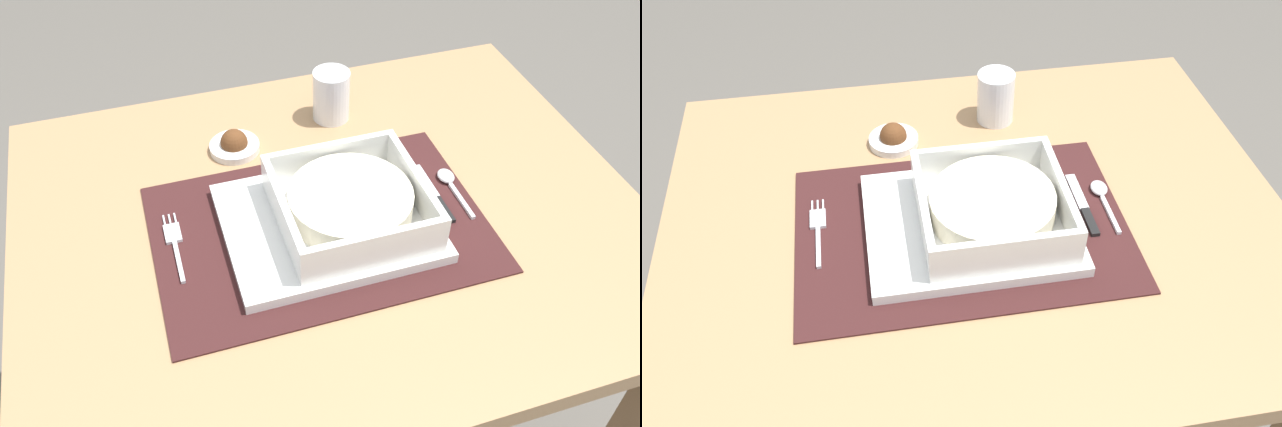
{
  "view_description": "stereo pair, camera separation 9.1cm",
  "coord_description": "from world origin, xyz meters",
  "views": [
    {
      "loc": [
        -0.22,
        -0.65,
        1.41
      ],
      "look_at": [
        -0.03,
        -0.02,
        0.78
      ],
      "focal_mm": 37.47,
      "sensor_mm": 36.0,
      "label": 1
    },
    {
      "loc": [
        -0.13,
        -0.67,
        1.41
      ],
      "look_at": [
        -0.03,
        -0.02,
        0.78
      ],
      "focal_mm": 37.47,
      "sensor_mm": 36.0,
      "label": 2
    }
  ],
  "objects": [
    {
      "name": "spoon",
      "position": [
        0.18,
        0.01,
        0.76
      ],
      "size": [
        0.02,
        0.11,
        0.01
      ],
      "rotation": [
        0.0,
        0.0,
        0.05
      ],
      "color": "silver",
      "rests_on": "placemat"
    },
    {
      "name": "porridge_bowl",
      "position": [
        0.01,
        -0.03,
        0.79
      ],
      "size": [
        0.2,
        0.2,
        0.06
      ],
      "color": "white",
      "rests_on": "serving_plate"
    },
    {
      "name": "serving_plate",
      "position": [
        -0.02,
        -0.03,
        0.76
      ],
      "size": [
        0.28,
        0.23,
        0.02
      ],
      "primitive_type": "cube",
      "color": "white",
      "rests_on": "placemat"
    },
    {
      "name": "drinking_glass",
      "position": [
        0.07,
        0.22,
        0.79
      ],
      "size": [
        0.06,
        0.06,
        0.09
      ],
      "color": "white",
      "rests_on": "dining_table"
    },
    {
      "name": "placemat",
      "position": [
        -0.03,
        -0.02,
        0.75
      ],
      "size": [
        0.46,
        0.31,
        0.0
      ],
      "primitive_type": "cube",
      "color": "#381919",
      "rests_on": "dining_table"
    },
    {
      "name": "fork",
      "position": [
        -0.22,
        0.01,
        0.76
      ],
      "size": [
        0.02,
        0.13,
        0.0
      ],
      "rotation": [
        0.0,
        0.0,
        0.02
      ],
      "color": "silver",
      "rests_on": "placemat"
    },
    {
      "name": "dining_table",
      "position": [
        0.0,
        0.0,
        0.63
      ],
      "size": [
        0.88,
        0.71,
        0.75
      ],
      "color": "#A37A51",
      "rests_on": "ground"
    },
    {
      "name": "condiment_saucer",
      "position": [
        -0.1,
        0.18,
        0.76
      ],
      "size": [
        0.08,
        0.08,
        0.04
      ],
      "color": "white",
      "rests_on": "dining_table"
    },
    {
      "name": "bread_knife",
      "position": [
        0.13,
        -0.03,
        0.76
      ],
      "size": [
        0.01,
        0.14,
        0.01
      ],
      "rotation": [
        0.0,
        0.0,
        -0.03
      ],
      "color": "#59331E",
      "rests_on": "placemat"
    },
    {
      "name": "butter_knife",
      "position": [
        0.15,
        -0.02,
        0.76
      ],
      "size": [
        0.01,
        0.13,
        0.01
      ],
      "rotation": [
        0.0,
        0.0,
        0.04
      ],
      "color": "black",
      "rests_on": "placemat"
    }
  ]
}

